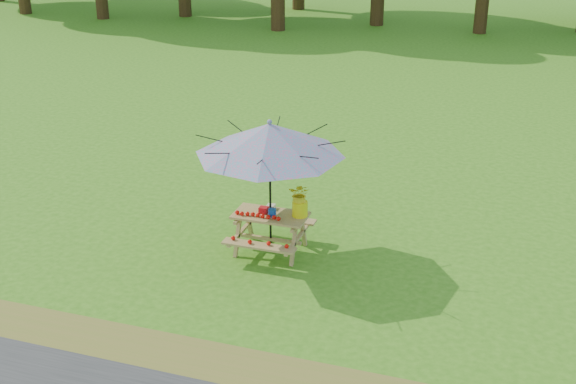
% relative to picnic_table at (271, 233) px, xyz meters
% --- Properties ---
extents(ground, '(120.00, 120.00, 0.00)m').
position_rel_picnic_table_xyz_m(ground, '(-0.65, -0.50, -0.33)').
color(ground, '#357315').
rests_on(ground, ground).
extents(drygrass_strip, '(120.00, 1.20, 0.01)m').
position_rel_picnic_table_xyz_m(drygrass_strip, '(-0.65, -3.30, -0.32)').
color(drygrass_strip, olive).
rests_on(drygrass_strip, ground).
extents(picnic_table, '(1.20, 1.32, 0.67)m').
position_rel_picnic_table_xyz_m(picnic_table, '(0.00, 0.00, 0.00)').
color(picnic_table, olive).
rests_on(picnic_table, ground).
extents(patio_umbrella, '(2.80, 2.80, 2.27)m').
position_rel_picnic_table_xyz_m(patio_umbrella, '(0.00, 0.00, 1.62)').
color(patio_umbrella, black).
rests_on(patio_umbrella, ground).
extents(produce_bins, '(0.32, 0.42, 0.13)m').
position_rel_picnic_table_xyz_m(produce_bins, '(-0.03, 0.03, 0.40)').
color(produce_bins, red).
rests_on(produce_bins, picnic_table).
extents(tomatoes_row, '(0.77, 0.13, 0.07)m').
position_rel_picnic_table_xyz_m(tomatoes_row, '(-0.15, -0.18, 0.38)').
color(tomatoes_row, red).
rests_on(tomatoes_row, picnic_table).
extents(flower_bucket, '(0.36, 0.31, 0.57)m').
position_rel_picnic_table_xyz_m(flower_bucket, '(0.47, 0.09, 0.65)').
color(flower_bucket, '#FFEB0D').
rests_on(flower_bucket, picnic_table).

